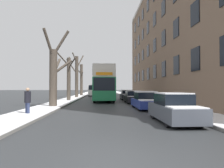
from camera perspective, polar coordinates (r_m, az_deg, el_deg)
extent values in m
plane|color=#303335|center=(4.85, 5.75, -22.05)|extent=(320.00, 320.00, 0.00)
cube|color=slate|center=(57.69, -7.51, -2.77)|extent=(2.49, 130.00, 0.13)
cube|color=white|center=(57.68, -7.51, -2.69)|extent=(2.46, 130.00, 0.03)
cube|color=slate|center=(57.81, 3.01, -2.78)|extent=(2.49, 130.00, 0.13)
cube|color=white|center=(57.81, 3.01, -2.70)|extent=(2.46, 130.00, 0.03)
cube|color=#7A604C|center=(30.03, 20.67, 12.84)|extent=(9.00, 40.08, 17.89)
cube|color=black|center=(16.72, 22.70, 6.53)|extent=(0.08, 1.40, 1.80)
cube|color=black|center=(20.29, 17.89, 5.16)|extent=(0.08, 1.40, 1.80)
cube|color=black|center=(23.98, 14.55, 4.18)|extent=(0.08, 1.40, 1.80)
cube|color=black|center=(27.73, 12.12, 3.46)|extent=(0.08, 1.40, 1.80)
cube|color=black|center=(31.52, 10.27, 2.90)|extent=(0.08, 1.40, 1.80)
cube|color=black|center=(35.34, 8.82, 2.46)|extent=(0.08, 1.40, 1.80)
cube|color=black|center=(39.17, 7.65, 2.11)|extent=(0.08, 1.40, 1.80)
cube|color=black|center=(43.03, 6.69, 1.82)|extent=(0.08, 1.40, 1.80)
cube|color=black|center=(17.55, 22.61, 18.19)|extent=(0.08, 1.40, 1.80)
cube|color=black|center=(20.99, 17.83, 14.92)|extent=(0.08, 1.40, 1.80)
cube|color=black|center=(24.57, 14.51, 12.52)|extent=(0.08, 1.40, 1.80)
cube|color=black|center=(28.24, 12.09, 10.71)|extent=(0.08, 1.40, 1.80)
cube|color=black|center=(31.97, 10.24, 9.31)|extent=(0.08, 1.40, 1.80)
cube|color=black|center=(35.74, 8.80, 8.20)|extent=(0.08, 1.40, 1.80)
cube|color=black|center=(39.54, 7.64, 7.29)|extent=(0.08, 1.40, 1.80)
cube|color=black|center=(43.36, 6.68, 6.54)|extent=(0.08, 1.40, 1.80)
cube|color=black|center=(25.65, 14.47, 20.31)|extent=(0.08, 1.40, 1.80)
cube|color=black|center=(29.18, 12.06, 17.60)|extent=(0.08, 1.40, 1.80)
cube|color=black|center=(32.80, 10.22, 15.47)|extent=(0.08, 1.40, 1.80)
cube|color=black|center=(36.49, 8.78, 13.75)|extent=(0.08, 1.40, 1.80)
cube|color=black|center=(40.22, 7.62, 12.34)|extent=(0.08, 1.40, 1.80)
cube|color=black|center=(43.98, 6.67, 11.17)|extent=(0.08, 1.40, 1.80)
cube|color=black|center=(34.00, 10.20, 21.25)|extent=(0.08, 1.40, 1.80)
cube|color=black|center=(37.56, 8.76, 19.03)|extent=(0.08, 1.40, 1.80)
cube|color=black|center=(41.19, 7.61, 17.18)|extent=(0.08, 1.40, 1.80)
cube|color=black|center=(44.87, 6.66, 15.63)|extent=(0.08, 1.40, 1.80)
cylinder|color=#4C4238|center=(18.22, -16.45, 1.47)|extent=(0.66, 0.66, 5.09)
cylinder|color=#4C4238|center=(18.53, -13.95, 4.73)|extent=(1.69, 1.05, 1.46)
cylinder|color=#4C4238|center=(17.97, -17.64, 10.95)|extent=(0.73, 1.66, 2.34)
cylinder|color=#4C4238|center=(18.44, -14.41, 11.24)|extent=(1.53, 0.35, 2.26)
cylinder|color=#4C4238|center=(19.40, -15.55, 4.77)|extent=(0.31, 2.41, 1.85)
cylinder|color=#4C4238|center=(26.42, -12.26, 1.26)|extent=(0.48, 0.48, 5.64)
cylinder|color=#4C4238|center=(27.17, -12.19, 5.25)|extent=(0.33, 1.38, 2.47)
cylinder|color=#4C4238|center=(25.96, -11.39, 5.93)|extent=(1.16, 1.31, 1.28)
cylinder|color=#4C4238|center=(25.77, -14.12, 7.24)|extent=(1.56, 2.24, 1.84)
cylinder|color=#4C4238|center=(34.81, -10.06, 1.95)|extent=(0.55, 0.55, 7.18)
cylinder|color=#4C4238|center=(34.74, -10.63, 7.41)|extent=(0.85, 1.12, 1.70)
cylinder|color=#4C4238|center=(35.66, -9.13, 6.29)|extent=(1.23, 1.58, 2.48)
cylinder|color=#4C4238|center=(34.81, -11.43, 4.94)|extent=(1.83, 0.73, 2.48)
cylinder|color=#4C4238|center=(43.24, -8.73, 1.09)|extent=(0.58, 0.58, 6.79)
cylinder|color=#4C4238|center=(44.08, -9.48, 3.64)|extent=(1.53, 1.53, 1.37)
cylinder|color=#4C4238|center=(44.00, -8.91, 4.65)|extent=(0.65, 1.32, 1.32)
cylinder|color=#4C4238|center=(42.63, -8.55, 2.82)|extent=(0.62, 1.48, 1.07)
cube|color=#1E7A47|center=(26.80, -2.38, -1.32)|extent=(2.58, 10.57, 2.60)
cube|color=silver|center=(26.86, -2.37, 2.88)|extent=(2.53, 10.35, 1.33)
cube|color=beige|center=(26.92, -2.37, 4.42)|extent=(2.53, 10.35, 0.12)
cube|color=black|center=(26.80, -2.38, -0.24)|extent=(2.61, 9.30, 1.35)
cube|color=black|center=(26.87, -2.37, 3.02)|extent=(2.61, 9.30, 1.01)
cube|color=black|center=(21.54, -2.24, -0.02)|extent=(2.33, 0.06, 1.42)
cube|color=orange|center=(21.58, -2.24, 2.97)|extent=(1.81, 0.05, 0.32)
cylinder|color=black|center=(23.67, -5.03, -4.07)|extent=(0.30, 1.03, 1.03)
cylinder|color=black|center=(23.70, 0.41, -4.07)|extent=(0.30, 1.03, 1.03)
cylinder|color=black|center=(29.79, -4.60, -3.46)|extent=(0.30, 1.03, 1.03)
cylinder|color=black|center=(29.81, -0.27, -3.47)|extent=(0.30, 1.03, 1.03)
cube|color=#474C56|center=(10.63, 17.33, -7.63)|extent=(1.69, 4.10, 0.70)
cube|color=black|center=(10.73, 17.00, -4.19)|extent=(1.46, 2.05, 0.56)
cube|color=white|center=(10.72, 16.99, -2.54)|extent=(1.42, 1.95, 0.06)
cube|color=white|center=(9.25, 20.45, -6.26)|extent=(1.52, 1.07, 0.05)
cylinder|color=black|center=(9.27, 15.66, -9.93)|extent=(0.20, 0.61, 0.61)
cylinder|color=black|center=(9.83, 23.94, -9.37)|extent=(0.20, 0.61, 0.61)
cylinder|color=black|center=(11.60, 11.75, -8.16)|extent=(0.20, 0.61, 0.61)
cylinder|color=black|center=(12.06, 18.61, -7.86)|extent=(0.20, 0.61, 0.61)
cube|color=navy|center=(16.83, 9.65, -5.40)|extent=(1.85, 4.56, 0.61)
cube|color=black|center=(16.97, 9.51, -3.34)|extent=(1.59, 2.28, 0.59)
cube|color=white|center=(16.96, 9.50, -2.18)|extent=(1.56, 2.17, 0.09)
cube|color=white|center=(15.23, 10.97, -4.56)|extent=(1.67, 1.19, 0.08)
cylinder|color=black|center=(15.34, 7.77, -6.38)|extent=(0.20, 0.65, 0.65)
cylinder|color=black|center=(15.73, 13.66, -6.23)|extent=(0.20, 0.65, 0.65)
cylinder|color=black|center=(18.03, 6.15, -5.60)|extent=(0.20, 0.65, 0.65)
cylinder|color=black|center=(18.36, 11.21, -5.50)|extent=(0.20, 0.65, 0.65)
cube|color=black|center=(23.29, 6.11, -4.18)|extent=(1.80, 4.43, 0.63)
cube|color=black|center=(23.44, 6.04, -2.70)|extent=(1.55, 2.21, 0.57)
cube|color=white|center=(23.44, 6.04, -1.95)|extent=(1.51, 2.10, 0.04)
cube|color=white|center=(21.73, 6.76, -3.52)|extent=(1.62, 1.16, 0.03)
cylinder|color=black|center=(21.88, 4.61, -4.79)|extent=(0.20, 0.66, 0.66)
cylinder|color=black|center=(22.14, 8.68, -4.74)|extent=(0.20, 0.66, 0.66)
cylinder|color=black|center=(24.51, 3.79, -4.40)|extent=(0.20, 0.66, 0.66)
cylinder|color=black|center=(24.74, 7.44, -4.36)|extent=(0.20, 0.66, 0.66)
cube|color=#474C56|center=(29.35, 4.23, -3.54)|extent=(1.72, 4.17, 0.65)
cube|color=black|center=(29.49, 4.19, -2.38)|extent=(1.48, 2.08, 0.54)
cube|color=white|center=(29.49, 4.19, -1.76)|extent=(1.44, 1.98, 0.10)
cube|color=white|center=(27.87, 4.61, -2.92)|extent=(1.55, 1.09, 0.08)
cylinder|color=black|center=(28.03, 3.03, -4.01)|extent=(0.20, 0.65, 0.65)
cylinder|color=black|center=(28.22, 6.06, -3.98)|extent=(0.20, 0.65, 0.65)
cylinder|color=black|center=(30.51, 2.54, -3.77)|extent=(0.20, 0.65, 0.65)
cylinder|color=black|center=(30.69, 5.33, -3.75)|extent=(0.20, 0.65, 0.65)
cube|color=white|center=(43.13, -5.31, -1.69)|extent=(2.03, 4.98, 2.17)
cube|color=black|center=(40.66, -5.46, -1.01)|extent=(1.79, 0.06, 0.96)
cylinder|color=black|center=(41.61, -6.64, -3.04)|extent=(0.22, 0.68, 0.68)
cylinder|color=black|center=(41.53, -4.17, -3.04)|extent=(0.22, 0.68, 0.68)
cylinder|color=black|center=(44.79, -6.38, -2.90)|extent=(0.22, 0.68, 0.68)
cylinder|color=black|center=(44.72, -4.08, -2.91)|extent=(0.22, 0.68, 0.68)
cylinder|color=navy|center=(13.47, -22.82, -6.69)|extent=(0.18, 0.18, 0.81)
cylinder|color=navy|center=(13.62, -23.15, -6.62)|extent=(0.18, 0.18, 0.81)
cylinder|color=black|center=(13.49, -22.96, -3.43)|extent=(0.38, 0.38, 0.71)
sphere|color=tan|center=(13.48, -22.95, -1.45)|extent=(0.23, 0.23, 0.23)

